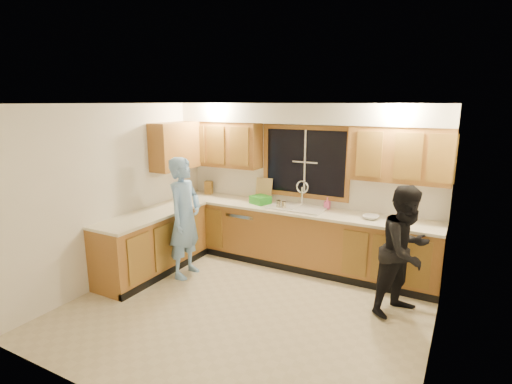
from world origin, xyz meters
TOP-DOWN VIEW (x-y plane):
  - floor at (0.00, 0.00)m, footprint 4.20×4.20m
  - ceiling at (0.00, 0.00)m, footprint 4.20×4.20m
  - wall_back at (0.00, 1.90)m, footprint 4.20×0.00m
  - wall_left at (-2.10, 0.00)m, footprint 0.00×3.80m
  - wall_right at (2.10, 0.00)m, footprint 0.00×3.80m
  - base_cabinets_back at (0.00, 1.60)m, footprint 4.20×0.60m
  - base_cabinets_left at (-1.80, 0.35)m, footprint 0.60×1.90m
  - countertop_back at (0.00, 1.58)m, footprint 4.20×0.63m
  - countertop_left at (-1.79, 0.35)m, footprint 0.63×1.90m
  - upper_cabinets_left at (-1.43, 1.73)m, footprint 1.35×0.33m
  - upper_cabinets_right at (1.43, 1.73)m, footprint 1.35×0.33m
  - upper_cabinets_return at (-1.94, 1.12)m, footprint 0.33×0.90m
  - soffit at (0.00, 1.72)m, footprint 4.20×0.35m
  - window_frame at (0.00, 1.89)m, footprint 1.44×0.03m
  - sink at (0.00, 1.60)m, footprint 0.86×0.52m
  - dishwasher at (-0.85, 1.59)m, footprint 0.60×0.56m
  - stove at (-1.80, -0.22)m, footprint 0.58×0.75m
  - man at (-1.28, 0.48)m, footprint 0.48×0.68m
  - woman at (1.70, 0.86)m, footprint 0.90×0.97m
  - knife_block at (-1.77, 1.78)m, footprint 0.15×0.13m
  - cutting_board at (-0.69, 1.82)m, footprint 0.29×0.12m
  - dish_crate at (-0.63, 1.60)m, footprint 0.34×0.33m
  - soap_bottle at (0.41, 1.80)m, footprint 0.08×0.08m
  - bowl at (1.13, 1.56)m, footprint 0.23×0.23m
  - can_left at (-0.25, 1.46)m, footprint 0.08×0.08m
  - can_right at (-0.15, 1.45)m, footprint 0.07×0.07m

SIDE VIEW (x-z plane):
  - floor at x=0.00m, z-range 0.00..0.00m
  - dishwasher at x=-0.85m, z-range 0.00..0.82m
  - base_cabinets_back at x=0.00m, z-range 0.00..0.88m
  - base_cabinets_left at x=-1.80m, z-range 0.00..0.88m
  - stove at x=-1.80m, z-range 0.00..0.90m
  - woman at x=1.70m, z-range 0.00..1.59m
  - sink at x=0.00m, z-range 0.58..1.15m
  - man at x=-1.28m, z-range 0.00..1.76m
  - countertop_back at x=0.00m, z-range 0.88..0.92m
  - countertop_left at x=-1.79m, z-range 0.88..0.92m
  - bowl at x=1.13m, z-range 0.92..0.97m
  - can_right at x=-0.15m, z-range 0.92..1.04m
  - dish_crate at x=-0.63m, z-range 0.92..1.05m
  - can_left at x=-0.25m, z-range 0.92..1.05m
  - soap_bottle at x=0.41m, z-range 0.92..1.10m
  - knife_block at x=-1.77m, z-range 0.92..1.15m
  - cutting_board at x=-0.69m, z-range 0.92..1.29m
  - wall_back at x=0.00m, z-range -0.85..3.35m
  - wall_left at x=-2.10m, z-range -0.65..3.15m
  - wall_right at x=2.10m, z-range -0.65..3.15m
  - window_frame at x=0.00m, z-range 1.03..2.17m
  - upper_cabinets_left at x=-1.43m, z-range 1.45..2.20m
  - upper_cabinets_right at x=1.43m, z-range 1.45..2.20m
  - upper_cabinets_return at x=-1.94m, z-range 1.45..2.20m
  - soffit at x=0.00m, z-range 2.20..2.50m
  - ceiling at x=0.00m, z-range 2.50..2.50m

